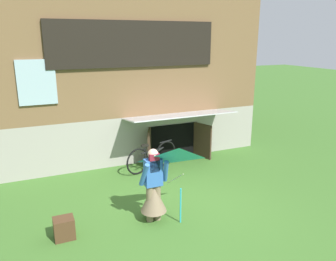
% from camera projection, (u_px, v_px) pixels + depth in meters
% --- Properties ---
extents(ground_plane, '(60.00, 60.00, 0.00)m').
position_uv_depth(ground_plane, '(182.00, 209.00, 7.15)').
color(ground_plane, '#3D6B28').
extents(log_house, '(8.06, 6.31, 5.06)m').
position_uv_depth(log_house, '(111.00, 68.00, 11.41)').
color(log_house, '#9E998E').
rests_on(log_house, ground_plane).
extents(person, '(0.60, 0.52, 1.51)m').
position_uv_depth(person, '(154.00, 191.00, 6.58)').
color(person, '#7F6B51').
rests_on(person, ground_plane).
extents(kite, '(1.16, 1.22, 1.51)m').
position_uv_depth(kite, '(179.00, 172.00, 5.99)').
color(kite, '#2DB2CC').
rests_on(kite, ground_plane).
extents(bicycle_black, '(1.64, 0.56, 0.78)m').
position_uv_depth(bicycle_black, '(152.00, 157.00, 9.22)').
color(bicycle_black, black).
rests_on(bicycle_black, ground_plane).
extents(wooden_crate, '(0.36, 0.31, 0.40)m').
position_uv_depth(wooden_crate, '(64.00, 228.00, 6.09)').
color(wooden_crate, '#4C331E').
rests_on(wooden_crate, ground_plane).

